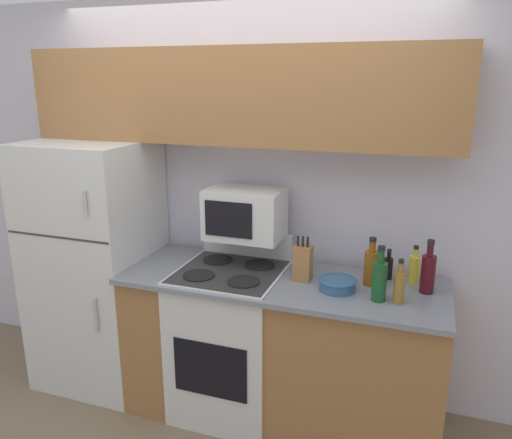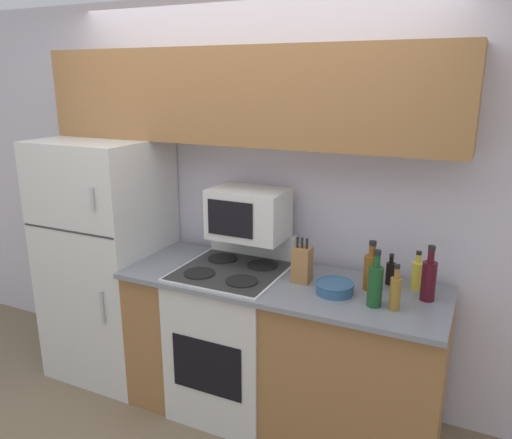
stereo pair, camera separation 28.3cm
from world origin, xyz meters
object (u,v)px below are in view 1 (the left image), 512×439
Objects in this scene: bottle_cooking_spray at (414,268)px; bottle_vinegar at (399,286)px; microwave at (245,214)px; knife_block at (303,262)px; bottle_wine_green at (379,279)px; bottle_soy_sauce at (388,267)px; bottle_wine_red at (428,272)px; refrigerator at (96,265)px; stove at (231,338)px; bowl at (337,284)px; bottle_whiskey at (371,266)px.

bottle_cooking_spray is 0.92× the size of bottle_vinegar.
bottle_vinegar is (0.95, -0.26, -0.23)m from microwave.
knife_block is at bearing -17.28° from microwave.
bottle_wine_green is (-0.16, -0.31, 0.03)m from bottle_cooking_spray.
microwave is at bearing -176.46° from bottle_soy_sauce.
bottle_wine_red is (1.08, -0.08, -0.21)m from microwave.
refrigerator reaches higher than stove.
stove is at bearing -169.21° from bottle_cooking_spray.
bottle_soy_sauce is (0.46, 0.18, -0.03)m from knife_block.
stove is 4.14× the size of knife_block.
stove is 0.70m from knife_block.
microwave is at bearing 76.25° from stove.
bowl is at bearing -164.72° from bottle_wine_red.
microwave is (1.03, 0.12, 0.42)m from refrigerator.
bottle_wine_red is at bearing -4.01° from microwave.
stove is 1.05m from bottle_wine_green.
bottle_vinegar is (0.10, 0.00, -0.02)m from bottle_wine_green.
bowl is at bearing -147.69° from bottle_cooking_spray.
bottle_wine_green is at bearing -141.37° from bottle_wine_red.
knife_block is 1.21× the size of bottle_cooking_spray.
bottle_wine_green is at bearing -4.34° from refrigerator.
refrigerator is at bearing 177.22° from bowl.
bottle_soy_sauce is 0.60× the size of bottle_wine_red.
refrigerator is 7.59× the size of bottle_cooking_spray.
bottle_wine_green is 1.25× the size of bottle_vinegar.
bottle_soy_sauce is at bearing 104.53° from bottle_vinegar.
knife_block is 1.47× the size of bottle_soy_sauce.
refrigerator is 9.27× the size of bottle_soy_sauce.
bottle_vinegar is at bearing -10.41° from bowl.
refrigerator is at bearing -178.74° from bottle_wine_red.
bottle_wine_red is (1.12, 0.08, 0.56)m from stove.
bowl is at bearing -2.78° from refrigerator.
bottle_wine_red is at bearing 38.63° from bottle_wine_green.
refrigerator reaches higher than bottle_wine_red.
refrigerator is 5.56× the size of bottle_wine_red.
bottle_vinegar is (0.55, -0.14, -0.01)m from knife_block.
bottle_whiskey is (0.82, 0.08, 0.55)m from stove.
bottle_soy_sauce is (0.25, 0.26, 0.04)m from bowl.
knife_block is 0.88× the size of bottle_wine_red.
knife_block is 1.11× the size of bottle_vinegar.
bottle_whiskey is 1.17× the size of bottle_vinegar.
bottle_wine_red reaches higher than bottle_cooking_spray.
bowl is (0.22, -0.08, -0.07)m from knife_block.
bottle_whiskey is 0.21m from bottle_wine_green.
knife_block is at bearing -159.01° from bottle_soy_sauce.
knife_block is 0.63m from bottle_cooking_spray.
bottle_vinegar is (1.98, -0.14, 0.19)m from refrigerator.
stove is 4.99× the size of bottle_cooking_spray.
bowl is 0.36m from bottle_soy_sauce.
stove is at bearing 172.88° from bottle_wine_green.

